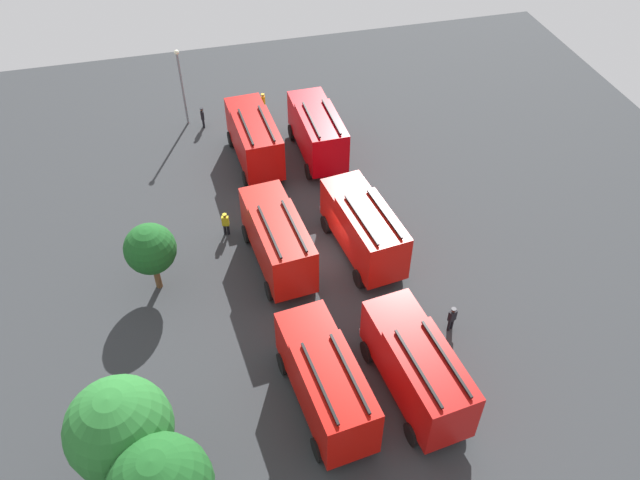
# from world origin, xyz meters

# --- Properties ---
(ground_plane) EXTENTS (56.58, 56.58, 0.00)m
(ground_plane) POSITION_xyz_m (0.00, 0.00, 0.00)
(ground_plane) COLOR #2D3033
(fire_truck_0) EXTENTS (7.44, 3.45, 3.88)m
(fire_truck_0) POSITION_xyz_m (-10.12, -2.04, 2.15)
(fire_truck_0) COLOR #AF0D0B
(fire_truck_0) RESTS_ON ground
(fire_truck_1) EXTENTS (7.45, 3.50, 3.88)m
(fire_truck_1) POSITION_xyz_m (-0.33, -2.48, 2.15)
(fire_truck_1) COLOR #BB120B
(fire_truck_1) RESTS_ON ground
(fire_truck_2) EXTENTS (7.25, 2.88, 3.88)m
(fire_truck_2) POSITION_xyz_m (9.85, -2.31, 2.15)
(fire_truck_2) COLOR #B2020A
(fire_truck_2) RESTS_ON ground
(fire_truck_3) EXTENTS (7.43, 3.42, 3.88)m
(fire_truck_3) POSITION_xyz_m (-9.79, 2.25, 2.15)
(fire_truck_3) COLOR #BB0C06
(fire_truck_3) RESTS_ON ground
(fire_truck_4) EXTENTS (7.40, 3.32, 3.88)m
(fire_truck_4) POSITION_xyz_m (-0.04, 2.48, 2.15)
(fire_truck_4) COLOR #B3140C
(fire_truck_4) RESTS_ON ground
(fire_truck_5) EXTENTS (7.33, 3.10, 3.88)m
(fire_truck_5) POSITION_xyz_m (10.10, 2.03, 2.15)
(fire_truck_5) COLOR #B30D0A
(fire_truck_5) RESTS_ON ground
(firefighter_0) EXTENTS (0.44, 0.27, 1.61)m
(firefighter_0) POSITION_xyz_m (15.60, 5.03, 0.89)
(firefighter_0) COLOR black
(firefighter_0) RESTS_ON ground
(firefighter_1) EXTENTS (0.33, 0.47, 1.61)m
(firefighter_1) POSITION_xyz_m (3.37, 5.05, 0.89)
(firefighter_1) COLOR black
(firefighter_1) RESTS_ON ground
(firefighter_2) EXTENTS (0.37, 0.48, 1.64)m
(firefighter_2) POSITION_xyz_m (-6.92, -5.33, 0.91)
(firefighter_2) COLOR black
(firefighter_2) RESTS_ON ground
(firefighter_3) EXTENTS (0.48, 0.38, 1.75)m
(firefighter_3) POSITION_xyz_m (16.23, 0.34, 0.98)
(firefighter_3) COLOR black
(firefighter_3) RESTS_ON ground
(tree_1) EXTENTS (4.20, 4.20, 6.51)m
(tree_1) POSITION_xyz_m (-11.48, 10.90, 4.38)
(tree_1) COLOR brown
(tree_1) RESTS_ON ground
(tree_2) EXTENTS (2.81, 2.81, 4.35)m
(tree_2) POSITION_xyz_m (-0.02, 9.36, 2.93)
(tree_2) COLOR brown
(tree_2) RESTS_ON ground
(traffic_cone_0) EXTENTS (0.47, 0.47, 0.67)m
(traffic_cone_0) POSITION_xyz_m (-0.54, -4.97, 0.33)
(traffic_cone_0) COLOR #F2600C
(traffic_cone_0) RESTS_ON ground
(lamppost) EXTENTS (0.36, 0.36, 5.93)m
(lamppost) POSITION_xyz_m (16.42, 6.13, 3.52)
(lamppost) COLOR slate
(lamppost) RESTS_ON ground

